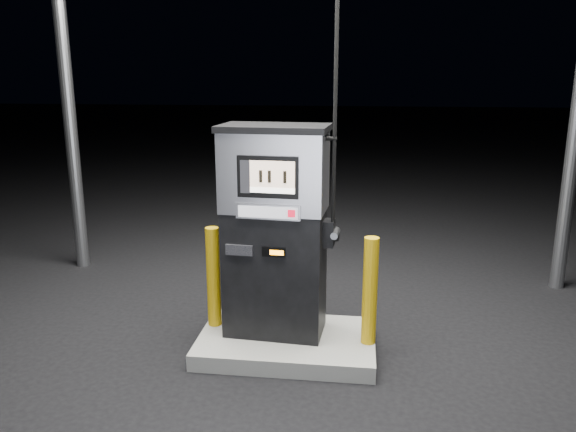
# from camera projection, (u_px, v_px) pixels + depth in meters

# --- Properties ---
(ground) EXTENTS (80.00, 80.00, 0.00)m
(ground) POSITION_uv_depth(u_px,v_px,m) (287.00, 350.00, 5.18)
(ground) COLOR black
(ground) RESTS_ON ground
(pump_island) EXTENTS (1.60, 1.00, 0.15)m
(pump_island) POSITION_uv_depth(u_px,v_px,m) (287.00, 343.00, 5.16)
(pump_island) COLOR slate
(pump_island) RESTS_ON ground
(fuel_dispenser) EXTENTS (1.06, 0.63, 3.95)m
(fuel_dispenser) POSITION_uv_depth(u_px,v_px,m) (275.00, 229.00, 5.01)
(fuel_dispenser) COLOR black
(fuel_dispenser) RESTS_ON pump_island
(bollard_left) EXTENTS (0.13, 0.13, 0.96)m
(bollard_left) POSITION_uv_depth(u_px,v_px,m) (213.00, 277.00, 5.26)
(bollard_left) COLOR #C4960A
(bollard_left) RESTS_ON pump_island
(bollard_right) EXTENTS (0.14, 0.14, 0.97)m
(bollard_right) POSITION_uv_depth(u_px,v_px,m) (370.00, 291.00, 4.89)
(bollard_right) COLOR #C4960A
(bollard_right) RESTS_ON pump_island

